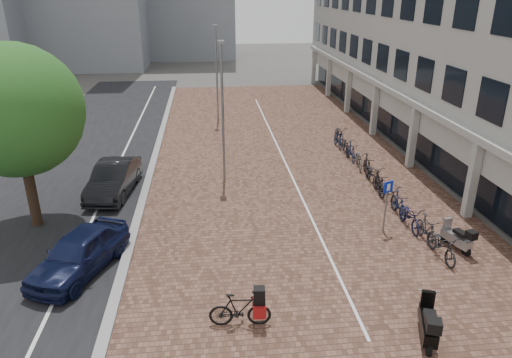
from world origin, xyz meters
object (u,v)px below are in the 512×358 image
(scooter_front, at_px, (457,236))
(parking_sign, at_px, (387,199))
(scooter_mid, at_px, (429,322))
(hero_bike, at_px, (240,309))
(car_navy, at_px, (79,253))
(car_dark, at_px, (114,179))

(scooter_front, bearing_deg, parking_sign, 128.56)
(scooter_mid, bearing_deg, hero_bike, -173.70)
(car_navy, distance_m, hero_bike, 6.23)
(scooter_mid, distance_m, parking_sign, 6.26)
(car_dark, xyz_separation_m, parking_sign, (11.32, -4.99, 0.69))
(car_navy, bearing_deg, car_dark, 112.39)
(scooter_front, distance_m, parking_sign, 2.85)
(car_navy, height_order, parking_sign, parking_sign)
(parking_sign, bearing_deg, car_dark, 131.49)
(parking_sign, bearing_deg, hero_bike, -165.45)
(car_dark, relative_size, hero_bike, 2.48)
(scooter_mid, bearing_deg, parking_sign, 99.36)
(car_dark, height_order, hero_bike, car_dark)
(hero_bike, distance_m, scooter_mid, 5.22)
(hero_bike, relative_size, scooter_front, 1.19)
(car_navy, height_order, scooter_mid, car_navy)
(hero_bike, height_order, scooter_mid, hero_bike)
(hero_bike, bearing_deg, scooter_mid, -98.20)
(hero_bike, relative_size, parking_sign, 0.84)
(scooter_front, bearing_deg, scooter_mid, -141.07)
(hero_bike, relative_size, scooter_mid, 1.05)
(scooter_mid, bearing_deg, car_dark, 151.59)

